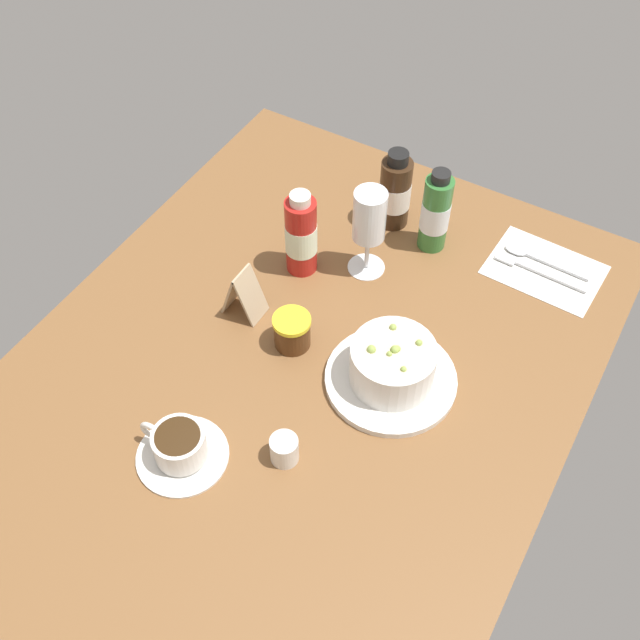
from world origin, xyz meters
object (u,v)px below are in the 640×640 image
at_px(cutlery_setting, 543,268).
at_px(wine_glass, 369,220).
at_px(sauce_bottle_red, 301,235).
at_px(jam_jar, 292,331).
at_px(porridge_bowl, 392,367).
at_px(sauce_bottle_green, 435,213).
at_px(coffee_cup, 180,447).
at_px(menu_card, 243,292).
at_px(sauce_bottle_brown, 395,192).
at_px(creamer_jug, 285,449).

height_order(cutlery_setting, wine_glass, wine_glass).
bearing_deg(sauce_bottle_red, jam_jar, -154.01).
height_order(porridge_bowl, sauce_bottle_green, sauce_bottle_green).
bearing_deg(coffee_cup, wine_glass, -6.58).
relative_size(wine_glass, menu_card, 1.83).
bearing_deg(sauce_bottle_red, menu_card, 167.37).
bearing_deg(sauce_bottle_green, porridge_bowl, -166.35).
xyz_separation_m(cutlery_setting, sauce_bottle_brown, (-0.02, 0.28, 0.07)).
bearing_deg(sauce_bottle_red, sauce_bottle_brown, -24.76).
bearing_deg(sauce_bottle_brown, jam_jar, 178.30).
bearing_deg(jam_jar, menu_card, 79.75).
bearing_deg(jam_jar, creamer_jug, -151.32).
bearing_deg(porridge_bowl, wine_glass, 36.98).
xyz_separation_m(wine_glass, menu_card, (-0.19, 0.13, -0.07)).
relative_size(coffee_cup, creamer_jug, 2.63).
bearing_deg(coffee_cup, sauce_bottle_brown, -3.81).
xyz_separation_m(creamer_jug, sauce_bottle_green, (0.50, 0.00, 0.05)).
bearing_deg(cutlery_setting, porridge_bowl, 160.71).
bearing_deg(jam_jar, coffee_cup, 173.46).
relative_size(sauce_bottle_green, menu_card, 1.76).
relative_size(creamer_jug, menu_card, 0.55).
bearing_deg(sauce_bottle_red, wine_glass, -60.97).
height_order(sauce_bottle_red, sauce_bottle_green, sauce_bottle_red).
bearing_deg(sauce_bottle_red, creamer_jug, -152.53).
bearing_deg(wine_glass, sauce_bottle_green, -33.59).
distance_m(cutlery_setting, menu_card, 0.53).
bearing_deg(sauce_bottle_green, menu_card, 145.97).
distance_m(coffee_cup, jam_jar, 0.26).
distance_m(porridge_bowl, creamer_jug, 0.21).
distance_m(jam_jar, sauce_bottle_brown, 0.34).
distance_m(sauce_bottle_green, menu_card, 0.36).
distance_m(wine_glass, sauce_bottle_brown, 0.14).
bearing_deg(sauce_bottle_brown, coffee_cup, 176.19).
distance_m(coffee_cup, sauce_bottle_brown, 0.60).
height_order(jam_jar, sauce_bottle_green, sauce_bottle_green).
relative_size(wine_glass, sauce_bottle_brown, 1.08).
xyz_separation_m(wine_glass, sauce_bottle_red, (-0.05, 0.10, -0.04)).
height_order(coffee_cup, sauce_bottle_green, sauce_bottle_green).
bearing_deg(coffee_cup, sauce_bottle_green, -12.42).
relative_size(wine_glass, sauce_bottle_red, 1.03).
height_order(jam_jar, menu_card, menu_card).
xyz_separation_m(wine_glass, sauce_bottle_brown, (0.13, 0.01, -0.04)).
distance_m(porridge_bowl, cutlery_setting, 0.37).
relative_size(wine_glass, sauce_bottle_green, 1.04).
xyz_separation_m(porridge_bowl, creamer_jug, (-0.20, 0.07, -0.02)).
relative_size(sauce_bottle_green, sauce_bottle_brown, 1.05).
bearing_deg(menu_card, creamer_jug, -134.69).
distance_m(cutlery_setting, jam_jar, 0.47).
distance_m(creamer_jug, wine_glass, 0.41).
xyz_separation_m(jam_jar, sauce_bottle_green, (0.32, -0.10, 0.05)).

